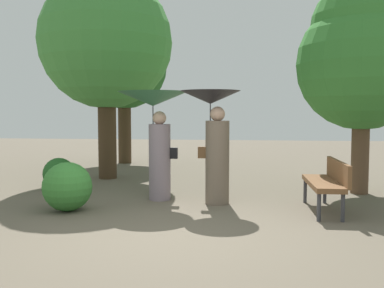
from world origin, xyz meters
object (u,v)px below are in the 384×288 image
at_px(tree_near_left, 124,58).
at_px(tree_mid_left, 106,30).
at_px(person_right, 214,130).
at_px(park_bench, 328,180).
at_px(person_left, 155,121).
at_px(tree_near_right, 363,53).

xyz_separation_m(tree_near_left, tree_mid_left, (0.48, -3.22, 0.23)).
xyz_separation_m(person_right, tree_mid_left, (-2.78, 2.64, 2.27)).
relative_size(person_right, tree_mid_left, 0.36).
bearing_deg(tree_near_left, person_right, -60.86).
xyz_separation_m(park_bench, tree_mid_left, (-4.66, 3.04, 3.05)).
height_order(person_left, tree_near_right, tree_near_right).
bearing_deg(park_bench, person_right, -102.71).
height_order(tree_near_left, tree_near_right, tree_near_left).
bearing_deg(tree_near_left, tree_mid_left, -81.51).
height_order(person_right, tree_near_left, tree_near_left).
relative_size(person_right, tree_near_right, 0.47).
distance_m(person_left, tree_mid_left, 3.63).
bearing_deg(tree_near_right, park_bench, -118.48).
bearing_deg(tree_mid_left, tree_near_left, 98.49).
xyz_separation_m(tree_near_left, tree_near_right, (6.07, -4.54, -0.59)).
xyz_separation_m(park_bench, tree_near_left, (-5.14, 6.26, 2.82)).
relative_size(person_left, person_right, 1.00).
bearing_deg(tree_mid_left, tree_near_right, -13.30).
distance_m(person_right, tree_mid_left, 4.45).
xyz_separation_m(person_right, tree_near_right, (2.80, 1.32, 1.45)).
bearing_deg(tree_near_right, person_right, -154.84).
bearing_deg(park_bench, tree_near_left, -141.28).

